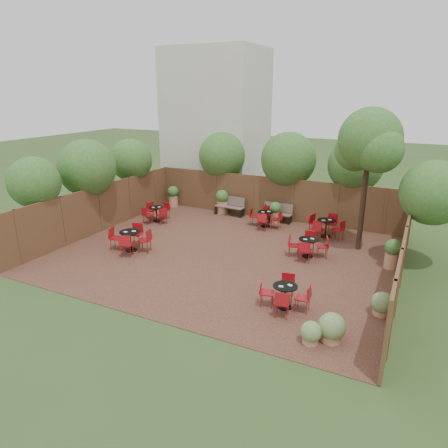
% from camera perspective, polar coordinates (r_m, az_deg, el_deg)
% --- Properties ---
extents(ground, '(80.00, 80.00, 0.00)m').
position_cam_1_polar(ground, '(15.21, 0.20, -4.27)').
color(ground, '#354F23').
rests_on(ground, ground).
extents(courtyard_paving, '(12.00, 10.00, 0.02)m').
position_cam_1_polar(courtyard_paving, '(15.21, 0.20, -4.23)').
color(courtyard_paving, '#3A1F17').
rests_on(courtyard_paving, ground).
extents(fence_back, '(12.00, 0.08, 2.00)m').
position_cam_1_polar(fence_back, '(19.29, 6.80, 3.62)').
color(fence_back, '#52391E').
rests_on(fence_back, ground).
extents(fence_left, '(0.08, 10.00, 2.00)m').
position_cam_1_polar(fence_left, '(18.20, -17.01, 2.05)').
color(fence_left, '#52391E').
rests_on(fence_left, ground).
extents(fence_right, '(0.08, 10.00, 2.00)m').
position_cam_1_polar(fence_right, '(13.50, 23.77, -4.32)').
color(fence_right, '#52391E').
rests_on(fence_right, ground).
extents(neighbour_building, '(5.00, 4.00, 8.00)m').
position_cam_1_polar(neighbour_building, '(23.30, -1.06, 13.73)').
color(neighbour_building, beige).
rests_on(neighbour_building, ground).
extents(overhang_foliage, '(15.38, 10.46, 2.55)m').
position_cam_1_polar(overhang_foliage, '(17.90, 1.05, 8.16)').
color(overhang_foliage, '#31611F').
rests_on(overhang_foliage, ground).
extents(courtyard_tree, '(2.49, 2.39, 5.29)m').
position_cam_1_polar(courtyard_tree, '(15.55, 19.70, 10.53)').
color(courtyard_tree, black).
rests_on(courtyard_tree, courtyard_paving).
extents(park_bench_left, '(1.49, 0.55, 0.91)m').
position_cam_1_polar(park_bench_left, '(19.83, 0.87, 2.61)').
color(park_bench_left, brown).
rests_on(park_bench_left, courtyard_paving).
extents(park_bench_right, '(1.41, 0.49, 0.87)m').
position_cam_1_polar(park_bench_right, '(18.96, 7.50, 1.65)').
color(park_bench_right, brown).
rests_on(park_bench_right, courtyard_paving).
extents(bistro_tables, '(9.27, 7.89, 0.88)m').
position_cam_1_polar(bistro_tables, '(15.89, 2.12, -1.61)').
color(bistro_tables, black).
rests_on(bistro_tables, courtyard_paving).
extents(planters, '(11.60, 3.91, 1.18)m').
position_cam_1_polar(planters, '(18.66, 3.29, 1.97)').
color(planters, tan).
rests_on(planters, courtyard_paving).
extents(low_shrubs, '(1.94, 2.71, 0.73)m').
position_cam_1_polar(low_shrubs, '(10.88, 16.62, -12.86)').
color(low_shrubs, tan).
rests_on(low_shrubs, courtyard_paving).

